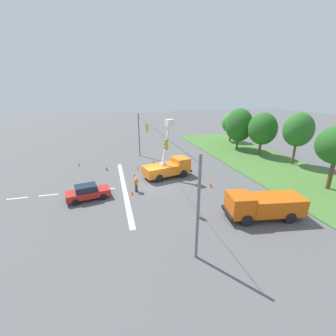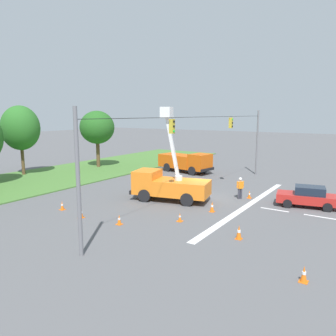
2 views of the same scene
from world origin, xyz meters
name	(u,v)px [view 1 (image 1 of 2)]	position (x,y,z in m)	size (l,w,h in m)	color
ground_plane	(156,184)	(0.00, 0.00, 0.00)	(200.00, 200.00, 0.00)	#565659
grass_verge	(281,171)	(0.00, 18.00, 0.05)	(56.00, 12.00, 0.10)	#477533
lane_markings	(111,189)	(0.00, -5.22, 0.00)	(17.60, 15.25, 0.01)	silver
signal_gantry	(155,150)	(0.05, 0.00, 4.25)	(26.20, 0.33, 7.20)	slate
tree_far_west	(231,123)	(-19.15, 20.86, 4.10)	(3.87, 4.11, 6.25)	brown
tree_west	(239,125)	(-12.80, 18.73, 4.59)	(5.53, 4.74, 7.64)	brown
tree_centre	(262,129)	(-7.72, 20.00, 4.61)	(5.05, 4.48, 7.28)	brown
tree_east	(298,130)	(-1.98, 21.62, 5.28)	(4.11, 4.17, 7.75)	brown
utility_truck_bucket_lift	(169,167)	(-1.99, 2.17, 1.38)	(3.80, 6.52, 7.36)	orange
utility_truck_support_near	(263,205)	(9.84, 7.45, 1.27)	(3.39, 6.92, 2.32)	#D6560F
sedan_red	(87,192)	(2.10, -7.56, 0.79)	(2.59, 4.57, 1.56)	red
road_worker	(136,183)	(1.57, -2.50, 1.00)	(0.54, 0.44, 1.77)	#383842
traffic_cone_foreground_left	(171,158)	(-8.96, 4.49, 0.32)	(0.36, 0.36, 0.65)	orange
traffic_cone_foreground_right	(106,167)	(-6.75, -5.65, 0.40)	(0.36, 0.36, 0.80)	orange
traffic_cone_mid_left	(132,192)	(2.16, -3.08, 0.30)	(0.36, 0.36, 0.64)	orange
traffic_cone_mid_right	(137,167)	(-5.98, -1.37, 0.27)	(0.36, 0.36, 0.58)	orange
traffic_cone_near_bucket	(187,158)	(-8.44, 7.06, 0.31)	(0.36, 0.36, 0.65)	orange
traffic_cone_lane_edge_a	(79,164)	(-9.74, -9.62, 0.34)	(0.36, 0.36, 0.70)	orange
traffic_cone_lane_edge_b	(134,174)	(-2.94, -2.18, 0.37)	(0.36, 0.36, 0.75)	orange
traffic_cone_far_left	(211,184)	(2.49, 6.02, 0.39)	(0.36, 0.36, 0.78)	orange
traffic_cone_far_right	(153,160)	(-8.57, 1.49, 0.31)	(0.36, 0.36, 0.65)	orange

